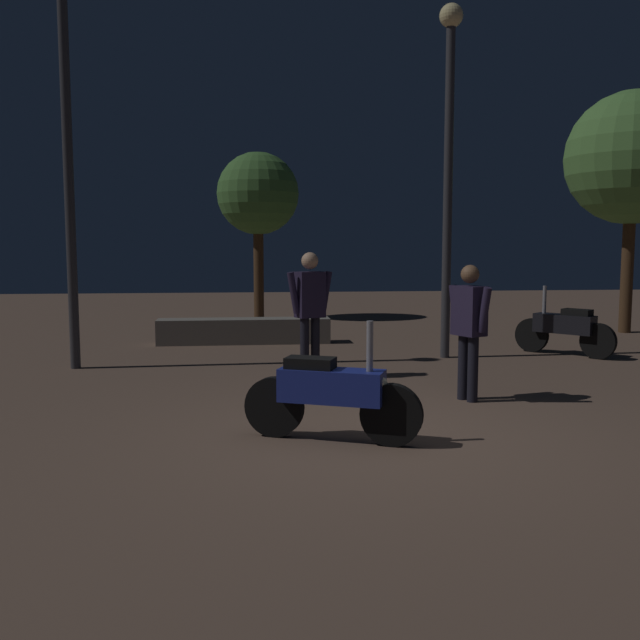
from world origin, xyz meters
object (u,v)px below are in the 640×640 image
motorcycle_blue_foreground (331,394)px  person_rider_beside (469,321)px  motorcycle_black_parked_left (565,328)px  streetlamp_near (66,117)px  streetlamp_far (449,139)px  person_bystander_far (310,303)px

motorcycle_blue_foreground → person_rider_beside: person_rider_beside is taller
motorcycle_black_parked_left → motorcycle_blue_foreground: bearing=95.0°
person_rider_beside → streetlamp_near: bearing=-53.1°
streetlamp_far → person_rider_beside: bearing=-101.3°
motorcycle_black_parked_left → streetlamp_far: (-1.97, -0.02, 2.95)m
person_bystander_far → streetlamp_far: streetlamp_far is taller
motorcycle_black_parked_left → person_bystander_far: size_ratio=0.78×
motorcycle_blue_foreground → streetlamp_near: 6.09m
person_bystander_far → streetlamp_near: 4.31m
streetlamp_far → person_bystander_far: bearing=-147.1°
motorcycle_blue_foreground → motorcycle_black_parked_left: same height
motorcycle_black_parked_left → person_rider_beside: size_ratio=0.85×
person_bystander_far → streetlamp_near: (-3.30, 1.08, 2.55)m
motorcycle_black_parked_left → person_bystander_far: bearing=67.9°
streetlamp_far → motorcycle_black_parked_left: bearing=0.4°
person_bystander_far → person_rider_beside: bearing=24.7°
streetlamp_near → person_bystander_far: bearing=-18.1°
person_rider_beside → person_bystander_far: 2.28m
person_rider_beside → streetlamp_far: 3.96m
motorcycle_blue_foreground → streetlamp_far: bearing=84.7°
person_bystander_far → streetlamp_near: streetlamp_near is taller
motorcycle_blue_foreground → streetlamp_near: bearing=150.2°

